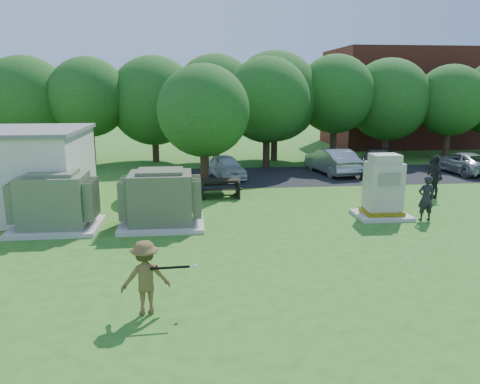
{
  "coord_description": "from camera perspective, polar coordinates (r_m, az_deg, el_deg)",
  "views": [
    {
      "loc": [
        -1.74,
        -12.03,
        4.94
      ],
      "look_at": [
        0.0,
        4.0,
        1.3
      ],
      "focal_mm": 35.0,
      "sensor_mm": 36.0,
      "label": 1
    }
  ],
  "objects": [
    {
      "name": "ground",
      "position": [
        13.12,
        1.91,
        -9.4
      ],
      "size": [
        120.0,
        120.0,
        0.0
      ],
      "primitive_type": "plane",
      "color": "#2D6619",
      "rests_on": "ground"
    },
    {
      "name": "brick_building",
      "position": [
        43.75,
        21.01,
        10.67
      ],
      "size": [
        15.0,
        8.0,
        8.0
      ],
      "primitive_type": "cube",
      "color": "maroon",
      "rests_on": "ground"
    },
    {
      "name": "transformer_left",
      "position": [
        17.65,
        -21.66,
        -1.19
      ],
      "size": [
        3.0,
        2.4,
        2.07
      ],
      "color": "beige",
      "rests_on": "ground"
    },
    {
      "name": "car_white",
      "position": [
        25.85,
        -1.72,
        3.12
      ],
      "size": [
        2.26,
        3.93,
        1.26
      ],
      "primitive_type": "imported",
      "rotation": [
        0.0,
        0.0,
        0.22
      ],
      "color": "silver",
      "rests_on": "ground"
    },
    {
      "name": "batter",
      "position": [
        10.65,
        -11.45,
        -10.17
      ],
      "size": [
        1.18,
        0.81,
        1.69
      ],
      "primitive_type": "imported",
      "rotation": [
        0.0,
        0.0,
        3.32
      ],
      "color": "brown",
      "rests_on": "ground"
    },
    {
      "name": "parking_strip",
      "position": [
        27.43,
        12.5,
        2.05
      ],
      "size": [
        20.0,
        6.0,
        0.01
      ],
      "primitive_type": "cube",
      "color": "#232326",
      "rests_on": "ground"
    },
    {
      "name": "person_walking_right",
      "position": [
        22.86,
        22.62,
        1.76
      ],
      "size": [
        0.48,
        1.15,
        1.96
      ],
      "primitive_type": "imported",
      "rotation": [
        0.0,
        0.0,
        4.72
      ],
      "color": "#222227",
      "rests_on": "ground"
    },
    {
      "name": "transformer_right",
      "position": [
        17.03,
        -9.59,
        -0.94
      ],
      "size": [
        3.0,
        2.4,
        2.07
      ],
      "color": "beige",
      "rests_on": "ground"
    },
    {
      "name": "car_dark",
      "position": [
        28.0,
        16.43,
        3.41
      ],
      "size": [
        3.34,
        4.92,
        1.32
      ],
      "primitive_type": "imported",
      "rotation": [
        0.0,
        0.0,
        -0.36
      ],
      "color": "black",
      "rests_on": "ground"
    },
    {
      "name": "tree_row",
      "position": [
        30.74,
        0.33,
        11.26
      ],
      "size": [
        41.3,
        13.3,
        7.3
      ],
      "color": "#47301E",
      "rests_on": "ground"
    },
    {
      "name": "picnic_table",
      "position": [
        21.42,
        -2.42,
        0.75
      ],
      "size": [
        1.87,
        1.4,
        0.8
      ],
      "color": "black",
      "rests_on": "ground"
    },
    {
      "name": "person_by_generator",
      "position": [
        18.84,
        21.72,
        -0.71
      ],
      "size": [
        0.64,
        0.43,
        1.72
      ],
      "primitive_type": "imported",
      "rotation": [
        0.0,
        0.0,
        3.17
      ],
      "color": "black",
      "rests_on": "ground"
    },
    {
      "name": "car_silver_a",
      "position": [
        27.66,
        11.12,
        3.75
      ],
      "size": [
        2.26,
        4.68,
        1.48
      ],
      "primitive_type": "imported",
      "rotation": [
        0.0,
        0.0,
        3.3
      ],
      "color": "#9E9EA3",
      "rests_on": "ground"
    },
    {
      "name": "batting_equipment",
      "position": [
        10.45,
        -8.43,
        -9.05
      ],
      "size": [
        1.08,
        0.39,
        0.18
      ],
      "color": "black",
      "rests_on": "ground"
    },
    {
      "name": "generator_cabinet",
      "position": [
        18.73,
        17.04,
        0.24
      ],
      "size": [
        2.01,
        1.65,
        2.45
      ],
      "color": "beige",
      "rests_on": "ground"
    },
    {
      "name": "car_silver_b",
      "position": [
        30.33,
        25.43,
        3.27
      ],
      "size": [
        2.46,
        4.54,
        1.21
      ],
      "primitive_type": "imported",
      "rotation": [
        0.0,
        0.0,
        3.25
      ],
      "color": "#ADACB1",
      "rests_on": "ground"
    }
  ]
}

